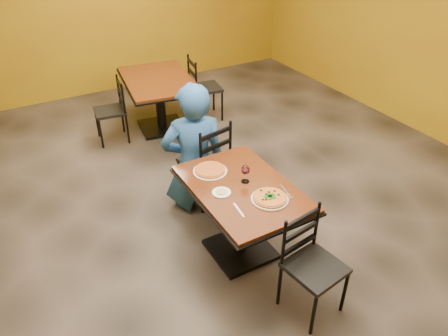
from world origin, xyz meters
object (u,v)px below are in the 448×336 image
side_plate (221,193)px  diner (194,147)px  table_second (159,92)px  plate_main (270,199)px  chair_main_far (204,161)px  plate_far (210,171)px  chair_main_near (315,268)px  wine_glass (245,173)px  chair_second_right (205,88)px  table_main (242,204)px  pizza_main (270,197)px  pizza_far (210,170)px  chair_second_left (110,111)px

side_plate → diner: bearing=79.0°
table_second → plate_main: size_ratio=4.75×
chair_main_far → plate_far: (-0.23, -0.58, 0.28)m
chair_main_near → wine_glass: 0.98m
chair_second_right → plate_main: bearing=171.7°
side_plate → plate_main: bearing=-42.4°
chair_main_far → chair_second_right: 2.03m
table_main → chair_main_far: chair_main_far is taller
pizza_main → plate_main: bearing=180.0°
chair_main_far → table_main: bearing=71.6°
chair_second_right → plate_far: chair_second_right is taller
chair_second_right → diner: 2.13m
chair_second_right → wine_glass: bearing=169.0°
pizza_main → pizza_far: bearing=110.6°
table_main → pizza_far: 0.43m
plate_far → pizza_far: bearing=0.0°
diner → plate_far: bearing=96.5°
plate_main → side_plate: 0.41m
chair_main_far → chair_second_left: size_ratio=1.12×
chair_main_near → diner: diner is taller
chair_main_far → plate_main: chair_main_far is taller
chair_second_left → chair_main_far: bearing=22.6°
chair_second_left → wine_glass: wine_glass is taller
table_main → side_plate: 0.28m
table_main → chair_main_near: size_ratio=1.39×
diner → pizza_far: 0.57m
pizza_far → plate_far: bearing=0.0°
chair_main_near → pizza_far: (-0.28, 1.18, 0.33)m
table_main → wine_glass: 0.29m
chair_main_far → wine_glass: (-0.04, -0.87, 0.36)m
chair_main_near → chair_main_far: chair_main_far is taller
chair_second_left → plate_far: (0.26, -2.38, 0.33)m
pizza_far → table_second: bearing=79.0°
chair_main_far → side_plate: bearing=59.6°
side_plate → table_second: bearing=78.9°
chair_second_right → plate_main: 3.15m
table_main → chair_second_left: chair_second_left is taller
chair_second_right → plate_main: size_ratio=3.02×
table_second → diner: diner is taller
table_second → pizza_main: size_ratio=5.18×
chair_second_left → plate_far: chair_second_left is taller
chair_main_far → plate_main: (-0.00, -1.19, 0.28)m
chair_main_far → chair_second_right: size_ratio=1.02×
table_second → chair_second_left: 0.73m
chair_second_right → pizza_far: bearing=162.9°
chair_main_far → pizza_far: size_ratio=3.42×
chair_main_far → pizza_far: 0.69m
pizza_main → wine_glass: (-0.04, 0.32, 0.07)m
chair_second_left → plate_main: (0.49, -2.99, 0.33)m
chair_second_right → pizza_main: chair_second_right is taller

